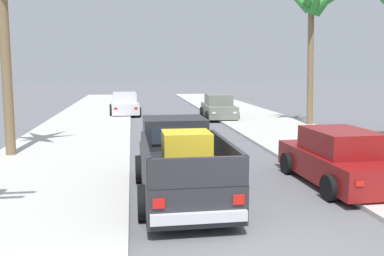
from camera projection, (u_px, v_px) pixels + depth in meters
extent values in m
plane|color=slate|center=(277.00, 250.00, 7.21)|extent=(160.00, 160.00, 0.00)
cube|color=beige|center=(75.00, 139.00, 18.23)|extent=(4.87, 60.00, 0.12)
cube|color=beige|center=(291.00, 134.00, 19.67)|extent=(4.87, 60.00, 0.12)
cube|color=silver|center=(99.00, 138.00, 18.38)|extent=(0.16, 60.00, 0.10)
cube|color=silver|center=(270.00, 134.00, 19.53)|extent=(0.16, 60.00, 0.10)
cube|color=#28282D|center=(182.00, 174.00, 10.09)|extent=(1.95, 5.11, 0.80)
cube|color=#28282D|center=(174.00, 132.00, 11.53)|extent=(1.73, 1.51, 0.80)
cube|color=#283342|center=(177.00, 135.00, 10.79)|extent=(1.38, 0.07, 0.44)
cube|color=#283342|center=(172.00, 127.00, 12.27)|extent=(1.46, 0.07, 0.48)
cube|color=#28282D|center=(145.00, 155.00, 9.01)|extent=(0.12, 3.30, 0.56)
cube|color=#28282D|center=(226.00, 153.00, 9.28)|extent=(0.12, 3.30, 0.56)
cube|color=#28282D|center=(199.00, 172.00, 7.53)|extent=(1.88, 0.11, 0.56)
cube|color=silver|center=(199.00, 218.00, 7.57)|extent=(1.82, 0.13, 0.20)
cylinder|color=black|center=(140.00, 169.00, 11.47)|extent=(0.26, 0.76, 0.76)
cylinder|color=black|center=(209.00, 166.00, 11.76)|extent=(0.26, 0.76, 0.76)
cylinder|color=black|center=(144.00, 203.00, 8.60)|extent=(0.26, 0.76, 0.76)
cylinder|color=black|center=(234.00, 198.00, 8.89)|extent=(0.26, 0.76, 0.76)
cube|color=red|center=(159.00, 204.00, 7.44)|extent=(0.22, 0.04, 0.18)
cube|color=red|center=(239.00, 200.00, 7.66)|extent=(0.22, 0.04, 0.18)
cube|color=gold|center=(186.00, 149.00, 9.12)|extent=(1.05, 0.95, 0.79)
cube|color=maroon|center=(337.00, 165.00, 11.25)|extent=(1.85, 4.24, 0.72)
cube|color=maroon|center=(340.00, 141.00, 11.05)|extent=(1.56, 2.13, 0.64)
cube|color=#283342|center=(323.00, 136.00, 12.00)|extent=(1.37, 0.11, 0.52)
cube|color=#283342|center=(361.00, 149.00, 10.11)|extent=(1.34, 0.11, 0.50)
cylinder|color=black|center=(287.00, 163.00, 12.40)|extent=(0.23, 0.64, 0.64)
cylinder|color=black|center=(342.00, 161.00, 12.70)|extent=(0.23, 0.64, 0.64)
cylinder|color=black|center=(330.00, 188.00, 9.86)|extent=(0.23, 0.64, 0.64)
cube|color=red|center=(360.00, 184.00, 9.07)|extent=(0.20, 0.04, 0.12)
cube|color=white|center=(286.00, 149.00, 13.20)|extent=(0.20, 0.04, 0.10)
cube|color=white|center=(322.00, 147.00, 13.40)|extent=(0.20, 0.04, 0.10)
cube|color=silver|center=(125.00, 107.00, 28.01)|extent=(1.99, 4.29, 0.72)
cube|color=silver|center=(124.00, 97.00, 27.81)|extent=(1.63, 2.18, 0.64)
cube|color=#283342|center=(124.00, 97.00, 28.76)|extent=(1.37, 0.16, 0.52)
cube|color=#283342|center=(125.00, 99.00, 26.87)|extent=(1.34, 0.15, 0.50)
cylinder|color=black|center=(111.00, 109.00, 29.12)|extent=(0.25, 0.65, 0.64)
cylinder|color=black|center=(137.00, 108.00, 29.48)|extent=(0.25, 0.65, 0.64)
cylinder|color=black|center=(111.00, 112.00, 26.60)|extent=(0.25, 0.65, 0.64)
cylinder|color=black|center=(139.00, 112.00, 26.95)|extent=(0.25, 0.65, 0.64)
cube|color=red|center=(116.00, 109.00, 25.82)|extent=(0.20, 0.05, 0.12)
cube|color=white|center=(115.00, 104.00, 29.92)|extent=(0.20, 0.05, 0.10)
cube|color=red|center=(136.00, 108.00, 26.07)|extent=(0.20, 0.05, 0.12)
cube|color=white|center=(132.00, 103.00, 30.16)|extent=(0.20, 0.05, 0.10)
cube|color=slate|center=(219.00, 110.00, 25.84)|extent=(1.97, 4.28, 0.72)
cube|color=slate|center=(218.00, 99.00, 25.84)|extent=(1.62, 2.17, 0.64)
cube|color=#283342|center=(221.00, 101.00, 24.88)|extent=(1.37, 0.15, 0.52)
cube|color=#283342|center=(216.00, 99.00, 26.79)|extent=(1.34, 0.15, 0.50)
cylinder|color=black|center=(237.00, 116.00, 24.67)|extent=(0.25, 0.65, 0.64)
cylinder|color=black|center=(207.00, 116.00, 24.50)|extent=(0.25, 0.65, 0.64)
cylinder|color=black|center=(229.00, 111.00, 27.24)|extent=(0.25, 0.65, 0.64)
cylinder|color=black|center=(202.00, 112.00, 27.07)|extent=(0.25, 0.65, 0.64)
cube|color=red|center=(223.00, 105.00, 27.96)|extent=(0.20, 0.05, 0.12)
cube|color=white|center=(235.00, 113.00, 23.81)|extent=(0.20, 0.05, 0.10)
cube|color=red|center=(204.00, 106.00, 27.84)|extent=(0.20, 0.05, 0.12)
cube|color=white|center=(214.00, 113.00, 23.69)|extent=(0.20, 0.05, 0.10)
cylinder|color=brown|center=(5.00, 52.00, 14.22)|extent=(0.34, 0.55, 7.47)
cylinder|color=brown|center=(310.00, 61.00, 22.34)|extent=(0.33, 0.79, 7.16)
cone|color=#2D7F33|center=(320.00, 1.00, 22.54)|extent=(1.79, 1.63, 1.35)
cone|color=#2D7F33|center=(301.00, 1.00, 22.56)|extent=(1.21, 1.80, 1.32)
cone|color=#2D7F33|center=(298.00, 1.00, 21.96)|extent=(1.67, 0.95, 1.41)
cone|color=#2D7F33|center=(328.00, 0.00, 21.17)|extent=(1.37, 1.82, 1.58)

